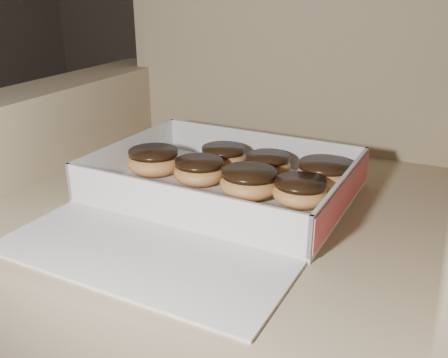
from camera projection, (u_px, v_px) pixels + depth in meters
name	position (u px, v px, depth m)	size (l,w,h in m)	color
armchair	(243.00, 241.00, 1.03)	(1.00, 0.85, 1.05)	#947D5E
bakery_box	(213.00, 195.00, 0.87)	(0.46, 0.53, 0.07)	silver
donut_a	(154.00, 161.00, 0.97)	(0.10, 0.10, 0.05)	#DA8F4C
donut_b	(249.00, 183.00, 0.87)	(0.10, 0.10, 0.05)	#DA8F4C
donut_c	(324.00, 174.00, 0.90)	(0.10, 0.10, 0.05)	#DA8F4C
donut_d	(223.00, 157.00, 1.00)	(0.09, 0.09, 0.05)	#DA8F4C
donut_e	(199.00, 171.00, 0.92)	(0.10, 0.10, 0.05)	#DA8F4C
donut_f	(268.00, 165.00, 0.96)	(0.09, 0.09, 0.04)	#DA8F4C
donut_g	(300.00, 192.00, 0.84)	(0.09, 0.09, 0.05)	#DA8F4C
crumb_a	(177.00, 207.00, 0.83)	(0.01, 0.01, 0.00)	black
crumb_b	(222.00, 226.00, 0.77)	(0.01, 0.01, 0.00)	black
crumb_c	(224.00, 204.00, 0.84)	(0.01, 0.01, 0.00)	black
crumb_d	(183.00, 200.00, 0.86)	(0.01, 0.01, 0.00)	black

